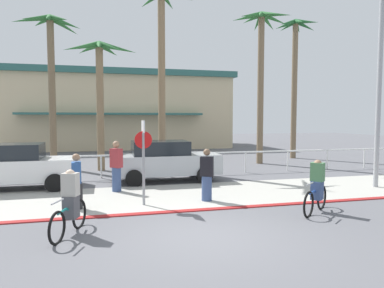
{
  "coord_description": "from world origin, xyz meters",
  "views": [
    {
      "loc": [
        -2.22,
        -7.37,
        2.61
      ],
      "look_at": [
        1.2,
        6.0,
        1.62
      ],
      "focal_mm": 33.12,
      "sensor_mm": 36.0,
      "label": 1
    }
  ],
  "objects_px": {
    "cyclist_blue_1": "(317,188)",
    "palm_tree_2": "(99,71)",
    "palm_tree_4": "(261,49)",
    "pedestrian_1": "(77,184)",
    "palm_tree_5": "(295,58)",
    "pedestrian_2": "(207,177)",
    "palm_tree_3": "(162,43)",
    "car_silver_2": "(165,161)",
    "palm_tree_1": "(51,53)",
    "car_white_1": "(15,166)",
    "pedestrian_0": "(116,168)",
    "streetlight_curb": "(384,73)",
    "stop_sign_bike_lane": "(143,150)",
    "cyclist_teal_0": "(70,204)"
  },
  "relations": [
    {
      "from": "streetlight_curb",
      "to": "palm_tree_4",
      "type": "xyz_separation_m",
      "value": [
        -1.13,
        8.01,
        2.34
      ]
    },
    {
      "from": "stop_sign_bike_lane",
      "to": "pedestrian_0",
      "type": "height_order",
      "value": "stop_sign_bike_lane"
    },
    {
      "from": "streetlight_curb",
      "to": "pedestrian_1",
      "type": "xyz_separation_m",
      "value": [
        -10.81,
        -0.42,
        -3.53
      ]
    },
    {
      "from": "palm_tree_4",
      "to": "car_white_1",
      "type": "height_order",
      "value": "palm_tree_4"
    },
    {
      "from": "palm_tree_4",
      "to": "car_silver_2",
      "type": "distance_m",
      "value": 9.71
    },
    {
      "from": "palm_tree_1",
      "to": "cyclist_teal_0",
      "type": "relative_size",
      "value": 4.67
    },
    {
      "from": "palm_tree_4",
      "to": "pedestrian_1",
      "type": "xyz_separation_m",
      "value": [
        -9.68,
        -8.42,
        -5.87
      ]
    },
    {
      "from": "pedestrian_1",
      "to": "palm_tree_2",
      "type": "bearing_deg",
      "value": 85.15
    },
    {
      "from": "stop_sign_bike_lane",
      "to": "pedestrian_0",
      "type": "relative_size",
      "value": 1.4
    },
    {
      "from": "cyclist_blue_1",
      "to": "palm_tree_2",
      "type": "bearing_deg",
      "value": 120.93
    },
    {
      "from": "stop_sign_bike_lane",
      "to": "palm_tree_1",
      "type": "bearing_deg",
      "value": 111.13
    },
    {
      "from": "car_white_1",
      "to": "pedestrian_0",
      "type": "relative_size",
      "value": 2.41
    },
    {
      "from": "palm_tree_2",
      "to": "palm_tree_5",
      "type": "xyz_separation_m",
      "value": [
        12.38,
        2.68,
        1.57
      ]
    },
    {
      "from": "palm_tree_5",
      "to": "car_white_1",
      "type": "xyz_separation_m",
      "value": [
        -15.44,
        -6.84,
        -5.67
      ]
    },
    {
      "from": "palm_tree_5",
      "to": "cyclist_teal_0",
      "type": "height_order",
      "value": "palm_tree_5"
    },
    {
      "from": "car_silver_2",
      "to": "pedestrian_1",
      "type": "xyz_separation_m",
      "value": [
        -3.25,
        -3.95,
        -0.13
      ]
    },
    {
      "from": "pedestrian_0",
      "to": "palm_tree_2",
      "type": "bearing_deg",
      "value": 95.61
    },
    {
      "from": "palm_tree_1",
      "to": "pedestrian_0",
      "type": "relative_size",
      "value": 4.42
    },
    {
      "from": "palm_tree_1",
      "to": "palm_tree_4",
      "type": "relative_size",
      "value": 0.93
    },
    {
      "from": "streetlight_curb",
      "to": "palm_tree_5",
      "type": "height_order",
      "value": "palm_tree_5"
    },
    {
      "from": "palm_tree_3",
      "to": "palm_tree_4",
      "type": "relative_size",
      "value": 1.03
    },
    {
      "from": "cyclist_blue_1",
      "to": "stop_sign_bike_lane",
      "type": "bearing_deg",
      "value": 156.96
    },
    {
      "from": "car_silver_2",
      "to": "cyclist_blue_1",
      "type": "relative_size",
      "value": 2.93
    },
    {
      "from": "cyclist_teal_0",
      "to": "pedestrian_0",
      "type": "relative_size",
      "value": 0.95
    },
    {
      "from": "streetlight_curb",
      "to": "palm_tree_4",
      "type": "relative_size",
      "value": 0.86
    },
    {
      "from": "palm_tree_1",
      "to": "pedestrian_1",
      "type": "xyz_separation_m",
      "value": [
        1.81,
        -9.65,
        -5.32
      ]
    },
    {
      "from": "cyclist_teal_0",
      "to": "pedestrian_1",
      "type": "relative_size",
      "value": 1.07
    },
    {
      "from": "palm_tree_5",
      "to": "car_silver_2",
      "type": "relative_size",
      "value": 2.06
    },
    {
      "from": "cyclist_blue_1",
      "to": "pedestrian_0",
      "type": "bearing_deg",
      "value": 141.61
    },
    {
      "from": "stop_sign_bike_lane",
      "to": "palm_tree_2",
      "type": "height_order",
      "value": "palm_tree_2"
    },
    {
      "from": "stop_sign_bike_lane",
      "to": "car_silver_2",
      "type": "distance_m",
      "value": 4.25
    },
    {
      "from": "palm_tree_5",
      "to": "cyclist_teal_0",
      "type": "relative_size",
      "value": 5.25
    },
    {
      "from": "streetlight_curb",
      "to": "cyclist_blue_1",
      "type": "xyz_separation_m",
      "value": [
        -4.3,
        -2.37,
        -3.58
      ]
    },
    {
      "from": "palm_tree_2",
      "to": "pedestrian_2",
      "type": "height_order",
      "value": "palm_tree_2"
    },
    {
      "from": "palm_tree_1",
      "to": "palm_tree_3",
      "type": "xyz_separation_m",
      "value": [
        5.53,
        -2.4,
        0.32
      ]
    },
    {
      "from": "streetlight_curb",
      "to": "car_silver_2",
      "type": "distance_m",
      "value": 9.02
    },
    {
      "from": "palm_tree_3",
      "to": "pedestrian_1",
      "type": "xyz_separation_m",
      "value": [
        -3.72,
        -7.25,
        -5.65
      ]
    },
    {
      "from": "car_silver_2",
      "to": "cyclist_teal_0",
      "type": "height_order",
      "value": "car_silver_2"
    },
    {
      "from": "cyclist_teal_0",
      "to": "palm_tree_3",
      "type": "bearing_deg",
      "value": 68.56
    },
    {
      "from": "palm_tree_1",
      "to": "car_white_1",
      "type": "height_order",
      "value": "palm_tree_1"
    },
    {
      "from": "stop_sign_bike_lane",
      "to": "palm_tree_1",
      "type": "relative_size",
      "value": 0.32
    },
    {
      "from": "car_silver_2",
      "to": "pedestrian_2",
      "type": "relative_size",
      "value": 2.63
    },
    {
      "from": "palm_tree_1",
      "to": "cyclist_blue_1",
      "type": "distance_m",
      "value": 15.25
    },
    {
      "from": "pedestrian_2",
      "to": "cyclist_blue_1",
      "type": "bearing_deg",
      "value": -37.92
    },
    {
      "from": "palm_tree_3",
      "to": "pedestrian_2",
      "type": "distance_m",
      "value": 9.12
    },
    {
      "from": "streetlight_curb",
      "to": "palm_tree_3",
      "type": "bearing_deg",
      "value": 136.08
    },
    {
      "from": "palm_tree_5",
      "to": "pedestrian_2",
      "type": "distance_m",
      "value": 15.01
    },
    {
      "from": "car_white_1",
      "to": "pedestrian_1",
      "type": "bearing_deg",
      "value": -56.68
    },
    {
      "from": "palm_tree_3",
      "to": "car_silver_2",
      "type": "relative_size",
      "value": 2.05
    },
    {
      "from": "palm_tree_1",
      "to": "pedestrian_2",
      "type": "distance_m",
      "value": 12.35
    }
  ]
}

